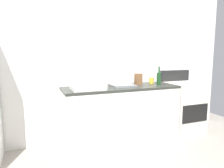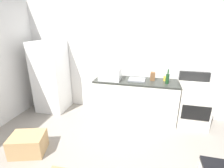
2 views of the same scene
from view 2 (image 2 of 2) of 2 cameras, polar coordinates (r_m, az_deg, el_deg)
The scene contains 11 objects.
ground_plane at distance 3.07m, azimuth -1.17°, elevation -21.65°, with size 6.00×6.00×0.00m, color gray.
wall_back at distance 3.90m, azimuth 4.57°, elevation 8.78°, with size 5.00×0.10×2.60m, color silver.
kitchen_counter at distance 3.79m, azimuth 7.87°, elevation -5.20°, with size 1.80×0.60×0.90m.
refrigerator at distance 4.28m, azimuth -20.35°, elevation 2.34°, with size 0.68×0.66×1.69m, color white.
stove_oven at distance 3.88m, azimuth 26.18°, elevation -6.25°, with size 0.60×0.61×1.10m.
microwave at distance 3.59m, azimuth -0.66°, elevation 3.57°, with size 0.46×0.34×0.27m, color white.
sink_basin at distance 3.62m, azimuth 8.61°, elevation 1.50°, with size 0.36×0.32×0.03m, color slate.
wine_bottle at distance 3.53m, azimuth 18.65°, elevation 1.84°, with size 0.07×0.07×0.30m.
coffee_mug at distance 3.72m, azimuth 18.00°, elevation 1.81°, with size 0.08×0.08×0.10m, color gold.
knife_block at distance 3.67m, azimuth 13.91°, elevation 2.63°, with size 0.10×0.10×0.18m, color brown.
cardboard_box_large at distance 3.23m, azimuth -27.04°, elevation -17.99°, with size 0.53×0.40×0.33m, color tan.
Camera 2 is at (0.60, -2.23, 2.01)m, focal length 26.37 mm.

